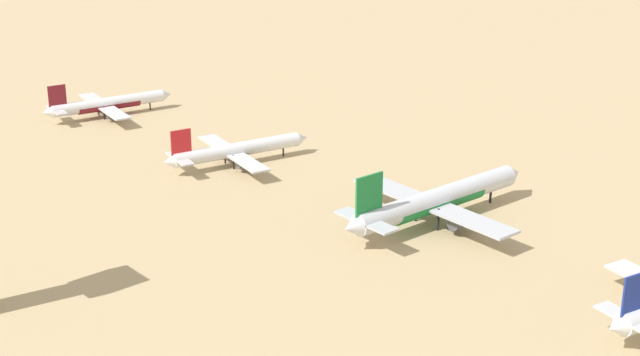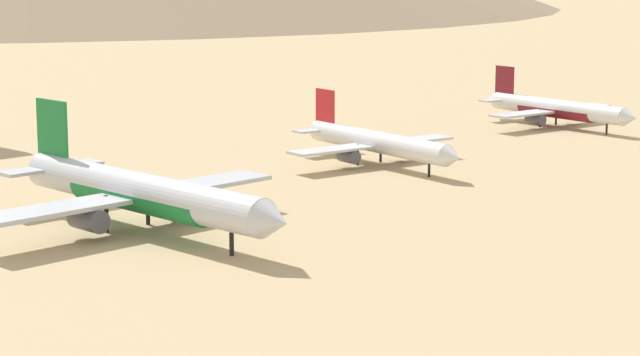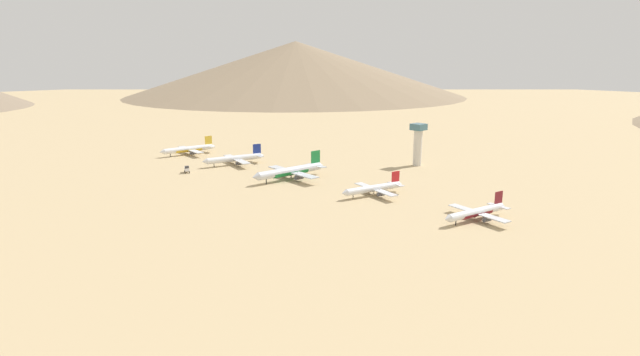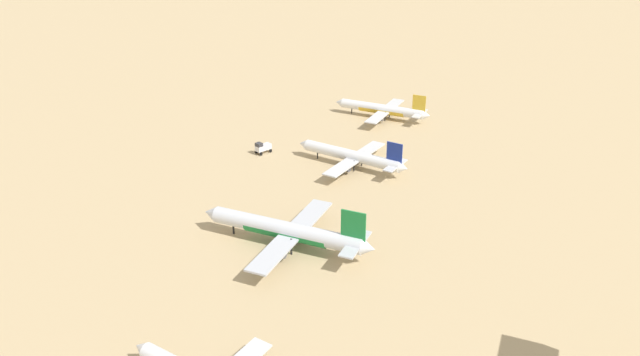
{
  "view_description": "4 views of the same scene",
  "coord_description": "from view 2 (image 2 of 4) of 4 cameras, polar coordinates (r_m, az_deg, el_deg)",
  "views": [
    {
      "loc": [
        -116.39,
        -105.58,
        66.41
      ],
      "look_at": [
        -7.55,
        19.1,
        5.5
      ],
      "focal_mm": 53.32,
      "sensor_mm": 36.0,
      "label": 1
    },
    {
      "loc": [
        104.1,
        -80.4,
        29.54
      ],
      "look_at": [
        6.59,
        23.37,
        3.08
      ],
      "focal_mm": 68.56,
      "sensor_mm": 36.0,
      "label": 2
    },
    {
      "loc": [
        156.52,
        193.43,
        59.33
      ],
      "look_at": [
        6.51,
        25.7,
        5.99
      ],
      "focal_mm": 28.29,
      "sensor_mm": 36.0,
      "label": 3
    },
    {
      "loc": [
        -51.44,
        112.18,
        75.88
      ],
      "look_at": [
        6.73,
        -30.55,
        4.33
      ],
      "focal_mm": 34.49,
      "sensor_mm": 36.0,
      "label": 4
    }
  ],
  "objects": [
    {
      "name": "ground_plane",
      "position": [
        134.81,
        -8.88,
        -2.26
      ],
      "size": [
        1800.0,
        1800.0,
        0.0
      ],
      "primitive_type": "plane",
      "color": "tan"
    },
    {
      "name": "parked_jet_2",
      "position": [
        131.39,
        -8.42,
        -0.68
      ],
      "size": [
        44.48,
        36.07,
        12.84
      ],
      "color": "silver",
      "rests_on": "ground"
    },
    {
      "name": "parked_jet_3",
      "position": [
        170.99,
        2.66,
        1.67
      ],
      "size": [
        33.25,
        27.23,
        9.63
      ],
      "color": "silver",
      "rests_on": "ground"
    },
    {
      "name": "parked_jet_4",
      "position": [
        212.19,
        10.96,
        3.2
      ],
      "size": [
        33.02,
        26.99,
        9.54
      ],
      "color": "silver",
      "rests_on": "ground"
    }
  ]
}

